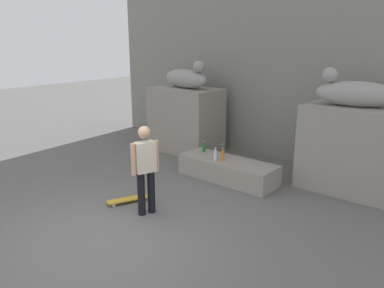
# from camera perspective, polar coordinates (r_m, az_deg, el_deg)

# --- Properties ---
(ground_plane) EXTENTS (40.00, 40.00, 0.00)m
(ground_plane) POSITION_cam_1_polar(r_m,az_deg,el_deg) (6.63, -12.22, -13.30)
(ground_plane) COLOR #605E5B
(facade_wall) EXTENTS (11.47, 0.60, 6.74)m
(facade_wall) POSITION_cam_1_polar(r_m,az_deg,el_deg) (10.43, 13.91, 16.34)
(facade_wall) COLOR gray
(facade_wall) RESTS_ON ground_plane
(pedestal_left) EXTENTS (1.93, 1.22, 1.81)m
(pedestal_left) POSITION_cam_1_polar(r_m,az_deg,el_deg) (10.88, -0.93, 3.66)
(pedestal_left) COLOR gray
(pedestal_left) RESTS_ON ground_plane
(pedestal_right) EXTENTS (1.93, 1.22, 1.81)m
(pedestal_right) POSITION_cam_1_polar(r_m,az_deg,el_deg) (8.69, 22.59, -0.69)
(pedestal_right) COLOR gray
(pedestal_right) RESTS_ON ground_plane
(statue_reclining_left) EXTENTS (1.67, 0.79, 0.78)m
(statue_reclining_left) POSITION_cam_1_polar(r_m,az_deg,el_deg) (10.67, -0.83, 9.87)
(statue_reclining_left) COLOR #999790
(statue_reclining_left) RESTS_ON pedestal_left
(statue_reclining_right) EXTENTS (1.69, 0.93, 0.78)m
(statue_reclining_right) POSITION_cam_1_polar(r_m,az_deg,el_deg) (8.46, 23.19, 7.07)
(statue_reclining_right) COLOR #999790
(statue_reclining_right) RESTS_ON pedestal_right
(ledge_block) EXTENTS (2.31, 0.82, 0.47)m
(ledge_block) POSITION_cam_1_polar(r_m,az_deg,el_deg) (8.80, 5.35, -3.85)
(ledge_block) COLOR gray
(ledge_block) RESTS_ON ground_plane
(skater) EXTENTS (0.31, 0.51, 1.67)m
(skater) POSITION_cam_1_polar(r_m,az_deg,el_deg) (6.94, -6.98, -3.35)
(skater) COLOR black
(skater) RESTS_ON ground_plane
(skateboard) EXTENTS (0.50, 0.81, 0.08)m
(skateboard) POSITION_cam_1_polar(r_m,az_deg,el_deg) (7.76, -9.64, -8.17)
(skateboard) COLOR gold
(skateboard) RESTS_ON ground_plane
(bottle_green) EXTENTS (0.08, 0.08, 0.26)m
(bottle_green) POSITION_cam_1_polar(r_m,az_deg,el_deg) (9.27, 1.79, -0.55)
(bottle_green) COLOR #1E722D
(bottle_green) RESTS_ON ledge_block
(bottle_blue) EXTENTS (0.07, 0.07, 0.29)m
(bottle_blue) POSITION_cam_1_polar(r_m,az_deg,el_deg) (8.98, 4.65, -1.05)
(bottle_blue) COLOR #194C99
(bottle_blue) RESTS_ON ledge_block
(bottle_clear) EXTENTS (0.07, 0.07, 0.31)m
(bottle_clear) POSITION_cam_1_polar(r_m,az_deg,el_deg) (8.63, 3.49, -1.65)
(bottle_clear) COLOR silver
(bottle_clear) RESTS_ON ledge_block
(bottle_orange) EXTENTS (0.06, 0.06, 0.32)m
(bottle_orange) POSITION_cam_1_polar(r_m,az_deg,el_deg) (8.63, 4.59, -1.66)
(bottle_orange) COLOR orange
(bottle_orange) RESTS_ON ledge_block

